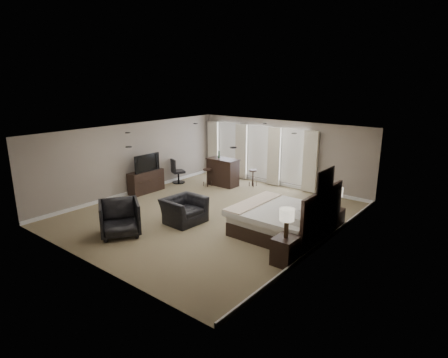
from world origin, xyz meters
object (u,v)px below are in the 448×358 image
Objects in this scene: tv at (145,169)px; bar_counter at (223,172)px; desk_chair at (178,171)px; armchair_far at (119,217)px; nightstand_near at (285,251)px; nightstand_far at (335,218)px; lamp_far at (337,198)px; bed at (284,209)px; bar_stool_left at (207,177)px; armchair_near at (184,206)px; dresser at (146,182)px; lamp_near at (287,223)px; bar_stool_right at (253,178)px.

bar_counter is at bearing -33.54° from tv.
armchair_far is at bearing 142.76° from desk_chair.
nightstand_far is (0.00, 2.90, -0.06)m from nightstand_near.
bed is at bearing -121.54° from lamp_far.
bar_stool_left is (1.27, 2.05, -0.54)m from tv.
armchair_near is at bearing -145.68° from nightstand_far.
bar_counter reaches higher than dresser.
bed is 2.02× the size of armchair_near.
dresser is at bearing 71.24° from armchair_near.
nightstand_far is at bearing -14.12° from bar_counter.
lamp_near is 0.49× the size of dresser.
bar_stool_left is 1.05× the size of bar_stool_right.
armchair_near is (-3.66, -2.50, 0.24)m from nightstand_far.
nightstand_near is at bearing -33.49° from bar_stool_left.
bar_stool_left is (-5.65, 0.84, 0.09)m from nightstand_far.
lamp_far reaches higher than nightstand_far.
nightstand_near reaches higher than nightstand_far.
bar_stool_right is (-4.23, 4.86, -0.66)m from lamp_near.
lamp_near is (0.89, -1.45, 0.25)m from bed.
nightstand_near is at bearing 0.00° from lamp_near.
desk_chair is (-6.88, 3.34, 0.18)m from nightstand_near.
desk_chair is at bearing -151.86° from bar_counter.
dresser is 2.41m from bar_stool_left.
armchair_far reaches higher than armchair_near.
nightstand_far is 0.82× the size of lamp_far.
armchair_far is at bearing -140.12° from tv.
lamp_near reaches higher than desk_chair.
tv is 4.02m from armchair_far.
bar_stool_right is (-0.57, 4.45, -0.17)m from armchair_near.
tv is 3.05m from bar_counter.
lamp_near is 6.75m from bar_counter.
lamp_far is at bearing -159.08° from desk_chair.
bar_counter is 1.22m from bar_stool_right.
armchair_near is at bearing -145.68° from lamp_far.
bed reaches higher than armchair_near.
dresser is at bearing 166.25° from lamp_near.
bar_counter is at bearing -147.94° from bar_stool_right.
armchair_far is 1.50× the size of bar_stool_left.
nightstand_near is 7.65m from desk_chair.
desk_chair reaches higher than bar_stool_left.
armchair_far is (-4.35, -4.28, -0.32)m from lamp_far.
tv is at bearing 113.23° from desk_chair.
lamp_far is 0.58× the size of tv.
lamp_far reaches higher than tv.
lamp_near is 0.98× the size of bar_stool_left.
bar_stool_left is at bearing 58.20° from dresser.
desk_chair is (-2.53, 4.72, -0.03)m from armchair_far.
armchair_near reaches higher than bar_stool_right.
bed is 2.32× the size of desk_chair.
lamp_far is (0.00, 2.90, -0.15)m from lamp_near.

